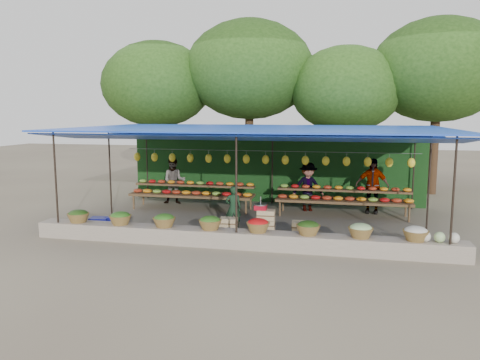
% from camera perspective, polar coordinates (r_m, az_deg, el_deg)
% --- Properties ---
extents(ground, '(60.00, 60.00, 0.00)m').
position_cam_1_polar(ground, '(14.17, 2.17, -5.07)').
color(ground, brown).
rests_on(ground, ground).
extents(stone_curb, '(10.60, 0.55, 0.40)m').
position_cam_1_polar(stone_curb, '(11.51, -0.27, -7.20)').
color(stone_curb, gray).
rests_on(stone_curb, ground).
extents(stall_canopy, '(10.80, 6.60, 2.82)m').
position_cam_1_polar(stall_canopy, '(13.85, 2.27, 5.84)').
color(stall_canopy, black).
rests_on(stall_canopy, ground).
extents(produce_baskets, '(8.98, 0.58, 0.34)m').
position_cam_1_polar(produce_baskets, '(11.44, -0.77, -5.41)').
color(produce_baskets, brown).
rests_on(produce_baskets, stone_curb).
extents(netting_backdrop, '(10.60, 0.06, 2.50)m').
position_cam_1_polar(netting_backdrop, '(17.02, 4.08, 1.44)').
color(netting_backdrop, '#194217').
rests_on(netting_backdrop, ground).
extents(tree_row, '(16.51, 5.50, 7.12)m').
position_cam_1_polar(tree_row, '(19.80, 6.92, 12.36)').
color(tree_row, '#332112').
rests_on(tree_row, ground).
extents(fruit_table_left, '(4.21, 0.95, 0.93)m').
position_cam_1_polar(fruit_table_left, '(15.94, -5.80, -1.39)').
color(fruit_table_left, brown).
rests_on(fruit_table_left, ground).
extents(fruit_table_right, '(4.21, 0.95, 0.93)m').
position_cam_1_polar(fruit_table_right, '(15.16, 12.48, -2.04)').
color(fruit_table_right, brown).
rests_on(fruit_table_right, ground).
extents(crate_counter, '(2.37, 0.37, 0.77)m').
position_cam_1_polar(crate_counter, '(12.20, 3.05, -5.77)').
color(crate_counter, tan).
rests_on(crate_counter, ground).
extents(weighing_scale, '(0.32, 0.32, 0.34)m').
position_cam_1_polar(weighing_scale, '(12.10, 2.53, -3.26)').
color(weighing_scale, '#B70E22').
rests_on(weighing_scale, crate_counter).
extents(vendor_seated, '(0.51, 0.40, 1.23)m').
position_cam_1_polar(vendor_seated, '(13.11, -0.81, -3.40)').
color(vendor_seated, '#17331D').
rests_on(vendor_seated, ground).
extents(customer_left, '(0.93, 0.81, 1.65)m').
position_cam_1_polar(customer_left, '(16.88, -8.01, -0.13)').
color(customer_left, slate).
rests_on(customer_left, ground).
extents(customer_mid, '(1.18, 0.90, 1.62)m').
position_cam_1_polar(customer_mid, '(15.69, 8.29, -0.83)').
color(customer_mid, slate).
rests_on(customer_mid, ground).
extents(customer_right, '(1.10, 0.57, 1.80)m').
position_cam_1_polar(customer_right, '(15.76, 15.81, -0.69)').
color(customer_right, slate).
rests_on(customer_right, ground).
extents(blue_crate_front, '(0.56, 0.44, 0.31)m').
position_cam_1_polar(blue_crate_front, '(13.91, -16.75, -5.02)').
color(blue_crate_front, navy).
rests_on(blue_crate_front, ground).
extents(blue_crate_back, '(0.61, 0.50, 0.32)m').
position_cam_1_polar(blue_crate_back, '(13.78, -14.79, -5.03)').
color(blue_crate_back, navy).
rests_on(blue_crate_back, ground).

